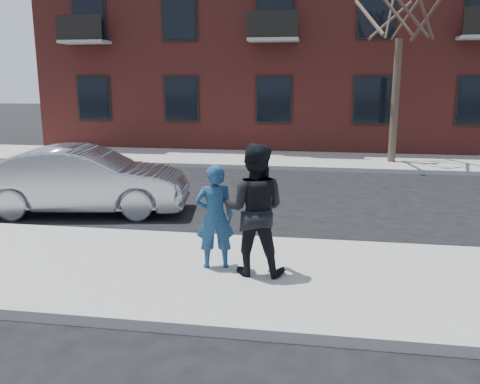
% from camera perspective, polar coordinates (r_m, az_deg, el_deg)
% --- Properties ---
extents(ground, '(100.00, 100.00, 0.00)m').
position_cam_1_polar(ground, '(8.31, -5.92, -8.92)').
color(ground, black).
rests_on(ground, ground).
extents(near_sidewalk, '(50.00, 3.50, 0.15)m').
position_cam_1_polar(near_sidewalk, '(8.06, -6.40, -9.06)').
color(near_sidewalk, gray).
rests_on(near_sidewalk, ground).
extents(near_curb, '(50.00, 0.10, 0.15)m').
position_cam_1_polar(near_curb, '(9.70, -3.54, -5.20)').
color(near_curb, '#999691').
rests_on(near_curb, ground).
extents(far_sidewalk, '(50.00, 3.50, 0.15)m').
position_cam_1_polar(far_sidewalk, '(19.04, 2.93, 3.70)').
color(far_sidewalk, gray).
rests_on(far_sidewalk, ground).
extents(far_curb, '(50.00, 0.10, 0.15)m').
position_cam_1_polar(far_curb, '(17.28, 2.26, 2.78)').
color(far_curb, '#999691').
rests_on(far_curb, ground).
extents(apartment_building, '(24.30, 10.30, 12.30)m').
position_cam_1_polar(apartment_building, '(25.63, 9.62, 19.50)').
color(apartment_building, maroon).
rests_on(apartment_building, ground).
extents(street_tree, '(3.60, 3.60, 6.80)m').
position_cam_1_polar(street_tree, '(18.77, 17.70, 19.71)').
color(street_tree, '#3C2C23').
rests_on(street_tree, far_sidewalk).
extents(silver_sedan, '(4.84, 2.33, 1.53)m').
position_cam_1_polar(silver_sedan, '(12.12, -17.07, 1.27)').
color(silver_sedan, '#999BA3').
rests_on(silver_sedan, ground).
extents(man_hoodie, '(0.68, 0.54, 1.63)m').
position_cam_1_polar(man_hoodie, '(7.82, -2.85, -2.78)').
color(man_hoodie, navy).
rests_on(man_hoodie, near_sidewalk).
extents(man_peacoat, '(0.98, 0.77, 1.98)m').
position_cam_1_polar(man_peacoat, '(7.54, 1.62, -1.98)').
color(man_peacoat, black).
rests_on(man_peacoat, near_sidewalk).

